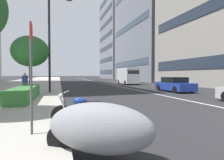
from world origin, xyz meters
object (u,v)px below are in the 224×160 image
(delivery_van_ahead, at_px, (128,76))
(car_lead_in_lane, at_px, (174,85))
(pedestrian_on_plaza, at_px, (25,82))
(street_tree_by_lamp_post, at_px, (30,51))
(motorcycle_nearest_camera, at_px, (98,128))
(street_lamp_with_banners, at_px, (53,35))
(motorcycle_mid_row, at_px, (84,113))
(parking_sign_by_curb, at_px, (31,67))

(delivery_van_ahead, bearing_deg, car_lead_in_lane, 179.63)
(pedestrian_on_plaza, bearing_deg, street_tree_by_lamp_post, 59.97)
(motorcycle_nearest_camera, xyz_separation_m, street_tree_by_lamp_post, (12.25, 2.85, 2.78))
(motorcycle_nearest_camera, bearing_deg, street_lamp_with_banners, -52.09)
(motorcycle_nearest_camera, xyz_separation_m, car_lead_in_lane, (12.43, -9.80, 0.04))
(motorcycle_mid_row, bearing_deg, car_lead_in_lane, -119.49)
(motorcycle_nearest_camera, bearing_deg, car_lead_in_lane, -95.63)
(street_lamp_with_banners, height_order, street_tree_by_lamp_post, street_lamp_with_banners)
(motorcycle_nearest_camera, bearing_deg, motorcycle_mid_row, -58.25)
(parking_sign_by_curb, distance_m, pedestrian_on_plaza, 12.51)
(delivery_van_ahead, distance_m, pedestrian_on_plaza, 18.05)
(car_lead_in_lane, distance_m, parking_sign_by_curb, 15.69)
(motorcycle_mid_row, height_order, pedestrian_on_plaza, pedestrian_on_plaza)
(car_lead_in_lane, bearing_deg, delivery_van_ahead, -0.09)
(motorcycle_nearest_camera, height_order, pedestrian_on_plaza, pedestrian_on_plaza)
(delivery_van_ahead, height_order, pedestrian_on_plaza, delivery_van_ahead)
(parking_sign_by_curb, bearing_deg, car_lead_in_lane, -45.64)
(car_lead_in_lane, xyz_separation_m, street_lamp_with_banners, (0.75, 11.02, 4.28))
(pedestrian_on_plaza, bearing_deg, parking_sign_by_curb, 47.16)
(motorcycle_mid_row, xyz_separation_m, street_lamp_with_banners, (10.70, 1.26, 4.50))
(motorcycle_nearest_camera, height_order, street_lamp_with_banners, street_lamp_with_banners)
(parking_sign_by_curb, xyz_separation_m, pedestrian_on_plaza, (12.31, 2.10, -0.85))
(motorcycle_nearest_camera, relative_size, pedestrian_on_plaza, 1.39)
(car_lead_in_lane, height_order, parking_sign_by_curb, parking_sign_by_curb)
(motorcycle_nearest_camera, distance_m, parking_sign_by_curb, 2.37)
(motorcycle_nearest_camera, bearing_deg, parking_sign_by_curb, -14.40)
(street_lamp_with_banners, bearing_deg, car_lead_in_lane, -93.91)
(delivery_van_ahead, bearing_deg, street_tree_by_lamp_post, 136.99)
(car_lead_in_lane, distance_m, pedestrian_on_plaza, 13.36)
(street_lamp_with_banners, bearing_deg, pedestrian_on_plaza, 74.89)
(car_lead_in_lane, distance_m, street_lamp_with_banners, 11.85)
(pedestrian_on_plaza, bearing_deg, street_lamp_with_banners, 112.36)
(motorcycle_nearest_camera, height_order, delivery_van_ahead, delivery_van_ahead)
(street_tree_by_lamp_post, bearing_deg, motorcycle_nearest_camera, -166.92)
(motorcycle_mid_row, height_order, parking_sign_by_curb, parking_sign_by_curb)
(motorcycle_mid_row, bearing_deg, pedestrian_on_plaza, -57.74)
(parking_sign_by_curb, bearing_deg, motorcycle_nearest_camera, -137.01)
(parking_sign_by_curb, bearing_deg, delivery_van_ahead, -25.05)
(motorcycle_nearest_camera, xyz_separation_m, parking_sign_by_curb, (1.49, 1.39, 1.21))
(delivery_van_ahead, bearing_deg, street_lamp_with_banners, 138.82)
(motorcycle_nearest_camera, xyz_separation_m, street_lamp_with_banners, (13.19, 1.22, 4.32))
(delivery_van_ahead, xyz_separation_m, street_lamp_with_banners, (-12.62, 11.20, 3.50))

